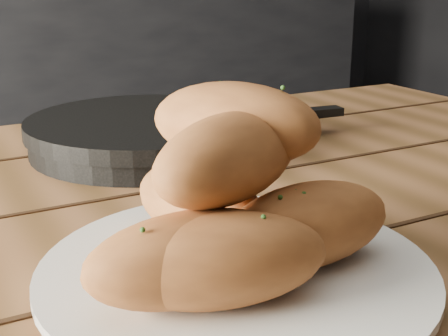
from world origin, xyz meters
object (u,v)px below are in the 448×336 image
bread_rolls (231,204)px  table (173,313)px  plate (236,274)px  skillet (148,133)px  bowl (230,118)px

bread_rolls → table: bearing=86.0°
plate → bread_rolls: 0.06m
skillet → bread_rolls: bearing=-102.9°
skillet → plate: bearing=-102.0°
table → bowl: 0.35m
skillet → bowl: (0.12, -0.01, 0.01)m
bowl → skillet: bearing=176.5°
bread_rolls → skillet: bread_rolls is taller
plate → bread_rolls: bread_rolls is taller
bowl → bread_rolls: bearing=-118.6°
plate → skillet: 0.40m
table → plate: 0.17m
table → bowl: bowl is taller
plate → bowl: (0.20, 0.38, 0.02)m
plate → skillet: size_ratio=0.67×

